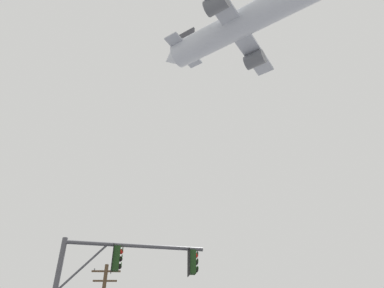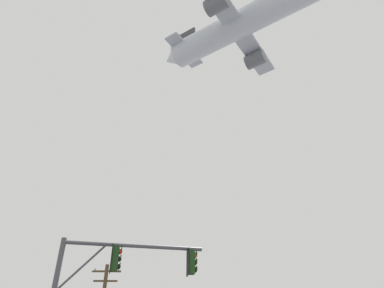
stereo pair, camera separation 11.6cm
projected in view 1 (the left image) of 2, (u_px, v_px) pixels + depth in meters
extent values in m
cylinder|color=#4C4C51|center=(136.00, 246.00, 13.75)|extent=(5.33, 1.10, 0.15)
cylinder|color=#4C4C51|center=(82.00, 267.00, 12.96)|extent=(1.66, 0.37, 1.86)
cube|color=#193814|center=(192.00, 262.00, 13.84)|extent=(0.31, 0.36, 0.90)
cylinder|color=#193814|center=(192.00, 249.00, 14.11)|extent=(0.05, 0.05, 0.12)
cube|color=black|center=(189.00, 262.00, 13.82)|extent=(0.10, 0.46, 1.04)
sphere|color=red|center=(196.00, 256.00, 14.01)|extent=(0.20, 0.20, 0.20)
cylinder|color=#193814|center=(197.00, 254.00, 14.05)|extent=(0.08, 0.21, 0.21)
sphere|color=black|center=(196.00, 263.00, 13.86)|extent=(0.20, 0.20, 0.20)
cylinder|color=#193814|center=(197.00, 261.00, 13.90)|extent=(0.08, 0.21, 0.21)
sphere|color=black|center=(196.00, 270.00, 13.71)|extent=(0.20, 0.20, 0.20)
cylinder|color=#193814|center=(197.00, 269.00, 13.75)|extent=(0.08, 0.21, 0.21)
cube|color=#193814|center=(116.00, 258.00, 13.35)|extent=(0.31, 0.36, 0.90)
cylinder|color=#193814|center=(118.00, 245.00, 13.63)|extent=(0.05, 0.05, 0.12)
cube|color=black|center=(112.00, 258.00, 13.33)|extent=(0.10, 0.46, 1.04)
sphere|color=red|center=(121.00, 252.00, 13.52)|extent=(0.20, 0.20, 0.20)
cylinder|color=#193814|center=(123.00, 250.00, 13.57)|extent=(0.08, 0.21, 0.21)
sphere|color=black|center=(120.00, 259.00, 13.37)|extent=(0.20, 0.20, 0.20)
cylinder|color=#193814|center=(122.00, 257.00, 13.42)|extent=(0.08, 0.21, 0.21)
sphere|color=black|center=(119.00, 267.00, 13.22)|extent=(0.20, 0.20, 0.20)
cylinder|color=#193814|center=(121.00, 265.00, 13.27)|extent=(0.08, 0.21, 0.21)
cube|color=brown|center=(106.00, 271.00, 26.74)|extent=(2.20, 0.12, 0.12)
cube|color=brown|center=(105.00, 281.00, 26.36)|extent=(1.80, 0.12, 0.12)
cylinder|color=gray|center=(95.00, 270.00, 26.79)|extent=(0.10, 0.10, 0.18)
cylinder|color=gray|center=(118.00, 270.00, 26.82)|extent=(0.10, 0.10, 0.18)
cylinder|color=#B7BCC6|center=(240.00, 24.00, 53.21)|extent=(21.71, 16.74, 4.17)
cone|color=#B7BCC6|center=(172.00, 59.00, 59.23)|extent=(4.16, 4.40, 3.55)
cube|color=#A8ADB7|center=(237.00, 29.00, 53.18)|extent=(14.93, 19.89, 0.47)
cylinder|color=#595B60|center=(255.00, 60.00, 56.88)|extent=(3.91, 3.71, 2.35)
cylinder|color=#595B60|center=(216.00, 4.00, 48.13)|extent=(3.91, 3.71, 2.35)
cube|color=#333338|center=(185.00, 42.00, 59.21)|extent=(3.19, 2.33, 4.96)
cube|color=#A8ADB7|center=(184.00, 51.00, 58.28)|extent=(6.37, 7.78, 0.26)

